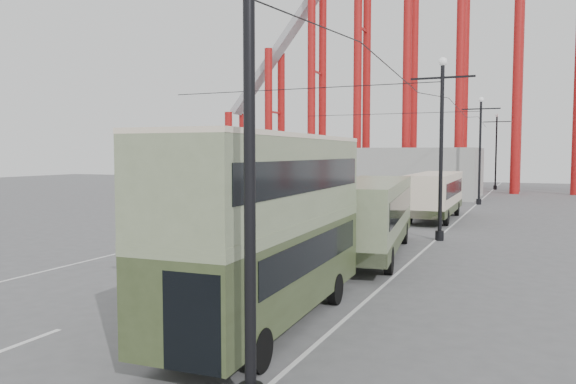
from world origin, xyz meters
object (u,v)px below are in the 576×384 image
at_px(single_decker_cream, 435,193).
at_px(pedestrian, 341,230).
at_px(double_decker_bus, 268,220).
at_px(single_decker_green, 371,213).

bearing_deg(single_decker_cream, pedestrian, -98.71).
bearing_deg(double_decker_bus, pedestrian, 96.21).
height_order(single_decker_cream, pedestrian, single_decker_cream).
xyz_separation_m(single_decker_cream, pedestrian, (-1.93, -14.31, -0.77)).
bearing_deg(single_decker_green, pedestrian, 157.55).
bearing_deg(pedestrian, double_decker_bus, 61.17).
height_order(single_decker_green, pedestrian, single_decker_green).
bearing_deg(double_decker_bus, single_decker_green, 88.81).
relative_size(double_decker_bus, single_decker_green, 0.79).
distance_m(double_decker_bus, single_decker_cream, 25.74).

